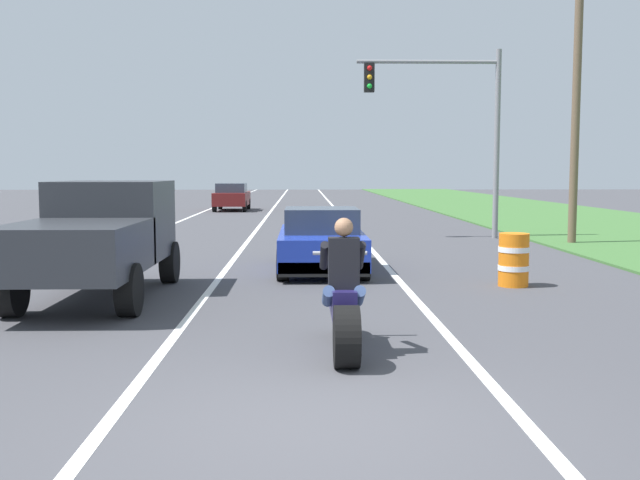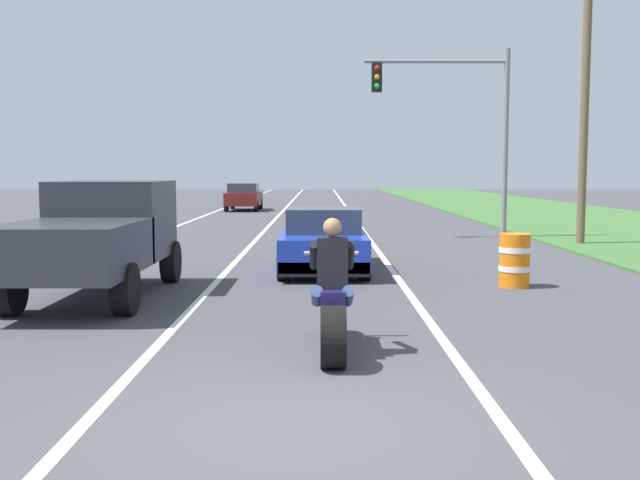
% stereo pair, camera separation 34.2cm
% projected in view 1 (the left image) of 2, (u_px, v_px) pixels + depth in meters
% --- Properties ---
extents(ground_plane, '(160.00, 160.00, 0.00)m').
position_uv_depth(ground_plane, '(316.00, 423.00, 6.29)').
color(ground_plane, '#424247').
extents(lane_stripe_left_solid, '(0.14, 120.00, 0.01)m').
position_uv_depth(lane_stripe_left_solid, '(154.00, 232.00, 26.06)').
color(lane_stripe_left_solid, white).
rests_on(lane_stripe_left_solid, ground).
extents(lane_stripe_right_solid, '(0.14, 120.00, 0.01)m').
position_uv_depth(lane_stripe_right_solid, '(356.00, 231.00, 26.24)').
color(lane_stripe_right_solid, white).
rests_on(lane_stripe_right_solid, ground).
extents(lane_stripe_centre_dashed, '(0.14, 120.00, 0.01)m').
position_uv_depth(lane_stripe_centre_dashed, '(255.00, 232.00, 26.15)').
color(lane_stripe_centre_dashed, white).
rests_on(lane_stripe_centre_dashed, ground).
extents(grass_verge_right, '(10.00, 120.00, 0.06)m').
position_uv_depth(grass_verge_right, '(634.00, 230.00, 26.49)').
color(grass_verge_right, '#3D6B33').
rests_on(grass_verge_right, ground).
extents(motorcycle_with_rider, '(0.70, 2.21, 1.62)m').
position_uv_depth(motorcycle_with_rider, '(344.00, 305.00, 8.61)').
color(motorcycle_with_rider, black).
rests_on(motorcycle_with_rider, ground).
extents(sports_car_blue, '(1.84, 4.30, 1.37)m').
position_uv_depth(sports_car_blue, '(321.00, 242.00, 15.97)').
color(sports_car_blue, '#1E38B2').
rests_on(sports_car_blue, ground).
extents(pickup_truck_left_lane_dark_grey, '(2.02, 4.80, 1.98)m').
position_uv_depth(pickup_truck_left_lane_dark_grey, '(99.00, 233.00, 12.41)').
color(pickup_truck_left_lane_dark_grey, '#2D3035').
rests_on(pickup_truck_left_lane_dark_grey, ground).
extents(traffic_light_mast_near, '(4.60, 0.34, 6.00)m').
position_uv_depth(traffic_light_mast_near, '(454.00, 113.00, 23.26)').
color(traffic_light_mast_near, gray).
rests_on(traffic_light_mast_near, ground).
extents(utility_pole_roadside, '(0.24, 0.24, 8.84)m').
position_uv_depth(utility_pole_roadside, '(576.00, 93.00, 21.24)').
color(utility_pole_roadside, brown).
rests_on(utility_pole_roadside, ground).
extents(construction_barrel_nearest, '(0.58, 0.58, 1.00)m').
position_uv_depth(construction_barrel_nearest, '(514.00, 260.00, 13.75)').
color(construction_barrel_nearest, orange).
rests_on(construction_barrel_nearest, ground).
extents(distant_car_far_ahead, '(1.80, 4.00, 1.50)m').
position_uv_depth(distant_car_far_ahead, '(232.00, 196.00, 40.21)').
color(distant_car_far_ahead, maroon).
rests_on(distant_car_far_ahead, ground).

